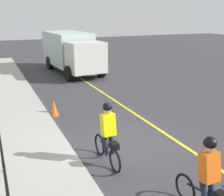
{
  "coord_description": "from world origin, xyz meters",
  "views": [
    {
      "loc": [
        -7.21,
        3.83,
        4.09
      ],
      "look_at": [
        2.02,
        -0.31,
        1.0
      ],
      "focal_mm": 44.63,
      "sensor_mm": 36.0,
      "label": 1
    }
  ],
  "objects_px": {
    "traffic_cone_near": "(54,108)",
    "cyclist_follow": "(207,179)",
    "cyclist_lead": "(108,134)",
    "box_truck_background": "(71,51)"
  },
  "relations": [
    {
      "from": "traffic_cone_near",
      "to": "cyclist_lead",
      "type": "bearing_deg",
      "value": -173.72
    },
    {
      "from": "cyclist_follow",
      "to": "traffic_cone_near",
      "type": "bearing_deg",
      "value": 9.94
    },
    {
      "from": "cyclist_lead",
      "to": "box_truck_background",
      "type": "xyz_separation_m",
      "value": [
        12.86,
        -2.74,
        0.64
      ]
    },
    {
      "from": "box_truck_background",
      "to": "traffic_cone_near",
      "type": "height_order",
      "value": "box_truck_background"
    },
    {
      "from": "cyclist_follow",
      "to": "traffic_cone_near",
      "type": "height_order",
      "value": "cyclist_follow"
    },
    {
      "from": "traffic_cone_near",
      "to": "cyclist_follow",
      "type": "bearing_deg",
      "value": -168.69
    },
    {
      "from": "cyclist_lead",
      "to": "cyclist_follow",
      "type": "bearing_deg",
      "value": -162.3
    },
    {
      "from": "cyclist_follow",
      "to": "traffic_cone_near",
      "type": "xyz_separation_m",
      "value": [
        7.28,
        1.46,
        -0.57
      ]
    },
    {
      "from": "cyclist_follow",
      "to": "box_truck_background",
      "type": "bearing_deg",
      "value": -7.86
    },
    {
      "from": "cyclist_lead",
      "to": "box_truck_background",
      "type": "bearing_deg",
      "value": -13.4
    }
  ]
}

